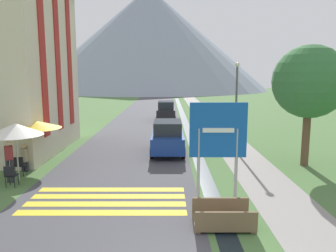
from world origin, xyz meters
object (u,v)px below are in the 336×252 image
object	(u,v)px
parked_car_far	(165,111)
cafe_chair_nearest	(10,174)
cafe_umbrella_middle_yellow	(34,125)
footbridge	(222,218)
road_sign	(217,141)
cafe_chair_far_right	(42,151)
person_standing_terrace	(8,158)
parked_car_near	(167,137)
cafe_chair_near_right	(19,164)
cafe_umbrella_front_white	(14,129)
streetlamp	(235,99)
hotel_building	(2,53)
tree_by_path	(309,82)
person_seated_far	(32,150)
person_seated_near	(23,156)

from	to	relation	value
parked_car_far	cafe_chair_nearest	xyz separation A→B (m)	(-5.88, -18.80, -0.40)
parked_car_far	cafe_umbrella_middle_yellow	bearing A→B (deg)	-110.36
footbridge	parked_car_far	xyz separation A→B (m)	(-1.77, 22.09, 0.68)
road_sign	cafe_chair_far_right	xyz separation A→B (m)	(-7.88, 6.28, -1.78)
cafe_chair_nearest	person_standing_terrace	distance (m)	0.81
person_standing_terrace	parked_car_near	bearing A→B (deg)	38.08
cafe_umbrella_middle_yellow	parked_car_far	bearing A→B (deg)	69.64
cafe_chair_nearest	person_standing_terrace	bearing A→B (deg)	98.39
footbridge	cafe_chair_far_right	world-z (taller)	cafe_chair_far_right
cafe_chair_near_right	cafe_umbrella_middle_yellow	bearing A→B (deg)	80.79
parked_car_near	person_standing_terrace	xyz separation A→B (m)	(-6.35, -4.98, 0.09)
cafe_umbrella_front_white	streetlamp	xyz separation A→B (m)	(10.01, 5.40, 0.85)
cafe_umbrella_front_white	cafe_umbrella_middle_yellow	xyz separation A→B (m)	(0.01, 1.90, -0.09)
cafe_chair_nearest	cafe_umbrella_front_white	size ratio (longest dim) A/B	0.36
cafe_umbrella_middle_yellow	streetlamp	world-z (taller)	streetlamp
parked_car_far	parked_car_near	bearing A→B (deg)	-89.24
streetlamp	road_sign	bearing A→B (deg)	-105.15
road_sign	parked_car_near	bearing A→B (deg)	101.28
parked_car_far	cafe_chair_near_right	bearing A→B (deg)	-109.55
hotel_building	parked_car_near	world-z (taller)	hotel_building
road_sign	streetlamp	world-z (taller)	streetlamp
footbridge	cafe_chair_near_right	world-z (taller)	cafe_chair_near_right
cafe_chair_near_right	streetlamp	xyz separation A→B (m)	(10.21, 4.82, 2.46)
footbridge	cafe_umbrella_middle_yellow	bearing A→B (deg)	141.98
road_sign	cafe_umbrella_front_white	size ratio (longest dim) A/B	1.47
hotel_building	footbridge	bearing A→B (deg)	-41.66
hotel_building	cafe_chair_nearest	world-z (taller)	hotel_building
cafe_chair_near_right	tree_by_path	bearing A→B (deg)	7.39
footbridge	parked_car_far	world-z (taller)	parked_car_far
parked_car_near	cafe_umbrella_middle_yellow	xyz separation A→B (m)	(-6.13, -2.81, 1.13)
parked_car_near	parked_car_far	size ratio (longest dim) A/B	0.96
cafe_umbrella_middle_yellow	person_standing_terrace	bearing A→B (deg)	-95.79
cafe_umbrella_front_white	person_seated_far	size ratio (longest dim) A/B	1.91
parked_car_near	parked_car_far	bearing A→B (deg)	90.76
person_standing_terrace	cafe_chair_near_right	bearing A→B (deg)	89.58
cafe_umbrella_front_white	person_seated_near	distance (m)	1.91
road_sign	footbridge	world-z (taller)	road_sign
cafe_chair_near_right	cafe_umbrella_front_white	size ratio (longest dim) A/B	0.36
streetlamp	person_standing_terrace	bearing A→B (deg)	-150.99
person_seated_far	tree_by_path	distance (m)	13.56
footbridge	cafe_chair_nearest	bearing A→B (deg)	156.68
person_seated_far	cafe_chair_near_right	bearing A→B (deg)	-83.62
road_sign	person_seated_far	world-z (taller)	road_sign
tree_by_path	road_sign	bearing A→B (deg)	-132.98
footbridge	person_seated_near	size ratio (longest dim) A/B	1.34
cafe_chair_far_right	person_seated_far	xyz separation A→B (m)	(-0.25, -0.53, 0.18)
road_sign	person_standing_terrace	size ratio (longest dim) A/B	2.03
cafe_chair_far_right	cafe_chair_nearest	bearing A→B (deg)	-91.33
person_seated_near	person_seated_far	bearing A→B (deg)	96.60
tree_by_path	footbridge	bearing A→B (deg)	-127.84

